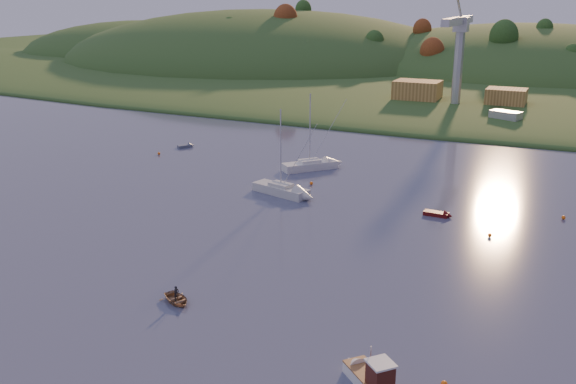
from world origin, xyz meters
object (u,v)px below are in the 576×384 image
at_px(fishing_boat, 367,374).
at_px(red_tender, 442,215).
at_px(sailboat_far, 281,189).
at_px(canoe, 177,299).
at_px(sailboat_near, 310,165).
at_px(grey_dinghy, 188,146).

distance_m(fishing_boat, red_tender, 39.94).
distance_m(sailboat_far, canoe, 35.30).
bearing_deg(sailboat_far, canoe, -64.72).
bearing_deg(sailboat_far, sailboat_near, 112.11).
bearing_deg(red_tender, fishing_boat, -82.85).
bearing_deg(sailboat_near, sailboat_far, -131.49).
bearing_deg(fishing_boat, sailboat_near, -20.37).
bearing_deg(red_tender, canoe, -113.51).
relative_size(fishing_boat, grey_dinghy, 1.76).
distance_m(sailboat_near, red_tender, 28.54).
bearing_deg(fishing_boat, red_tender, -43.19).
distance_m(fishing_boat, grey_dinghy, 80.79).
distance_m(canoe, red_tender, 38.86).
bearing_deg(grey_dinghy, sailboat_near, -64.89).
xyz_separation_m(fishing_boat, canoe, (-20.26, 4.98, -0.48)).
bearing_deg(fishing_boat, grey_dinghy, -4.68).
relative_size(canoe, red_tender, 0.93).
bearing_deg(sailboat_near, grey_dinghy, 121.33).
height_order(fishing_boat, grey_dinghy, fishing_boat).
xyz_separation_m(sailboat_near, canoe, (7.51, -49.07, -0.43)).
xyz_separation_m(sailboat_far, red_tender, (23.12, 0.04, -0.52)).
bearing_deg(canoe, red_tender, 2.07).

